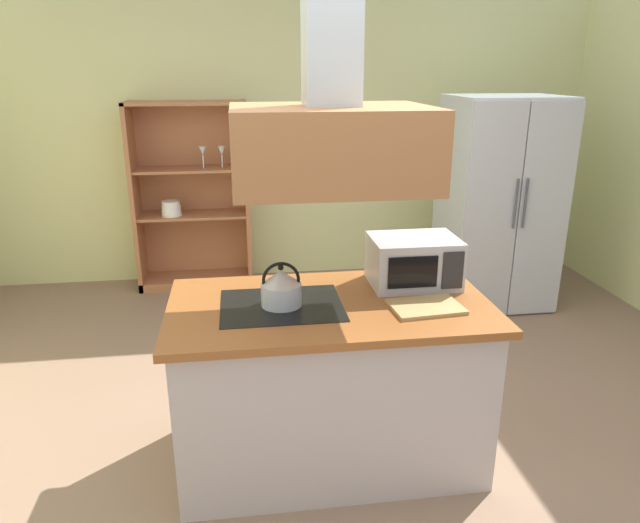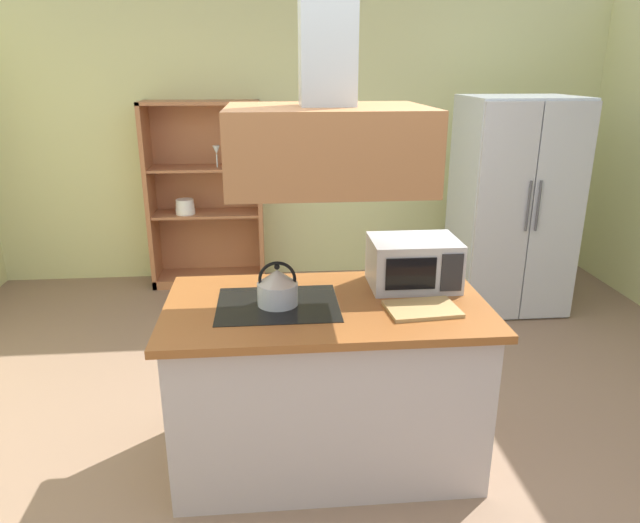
% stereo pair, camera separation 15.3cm
% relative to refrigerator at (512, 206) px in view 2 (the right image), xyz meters
% --- Properties ---
extents(ground_plane, '(7.80, 7.80, 0.00)m').
position_rel_refrigerator_xyz_m(ground_plane, '(-1.73, -1.94, -0.90)').
color(ground_plane, '#886A53').
extents(wall_back, '(6.00, 0.12, 2.70)m').
position_rel_refrigerator_xyz_m(wall_back, '(-1.73, 1.06, 0.45)').
color(wall_back, beige).
rests_on(wall_back, ground).
extents(kitchen_island, '(1.61, 0.89, 0.90)m').
position_rel_refrigerator_xyz_m(kitchen_island, '(-1.78, -1.96, -0.44)').
color(kitchen_island, '#BCAFAA').
rests_on(kitchen_island, ground).
extents(range_hood, '(0.90, 0.70, 1.21)m').
position_rel_refrigerator_xyz_m(range_hood, '(-1.78, -1.96, 0.88)').
color(range_hood, '#A26639').
extents(refrigerator, '(0.90, 0.78, 1.80)m').
position_rel_refrigerator_xyz_m(refrigerator, '(0.00, 0.00, 0.00)').
color(refrigerator, '#B4BFC6').
rests_on(refrigerator, ground).
extents(dish_cabinet, '(1.06, 0.40, 1.73)m').
position_rel_refrigerator_xyz_m(dish_cabinet, '(-2.65, 0.85, -0.14)').
color(dish_cabinet, '#A96841').
rests_on(dish_cabinet, ground).
extents(kettle, '(0.20, 0.20, 0.22)m').
position_rel_refrigerator_xyz_m(kettle, '(-2.02, -1.96, 0.10)').
color(kettle, '#B4BDC8').
rests_on(kettle, kitchen_island).
extents(cutting_board, '(0.36, 0.27, 0.02)m').
position_rel_refrigerator_xyz_m(cutting_board, '(-1.33, -2.10, 0.01)').
color(cutting_board, tan).
rests_on(cutting_board, kitchen_island).
extents(microwave, '(0.46, 0.35, 0.26)m').
position_rel_refrigerator_xyz_m(microwave, '(-1.29, -1.76, 0.13)').
color(microwave, '#B7BABF').
rests_on(microwave, kitchen_island).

